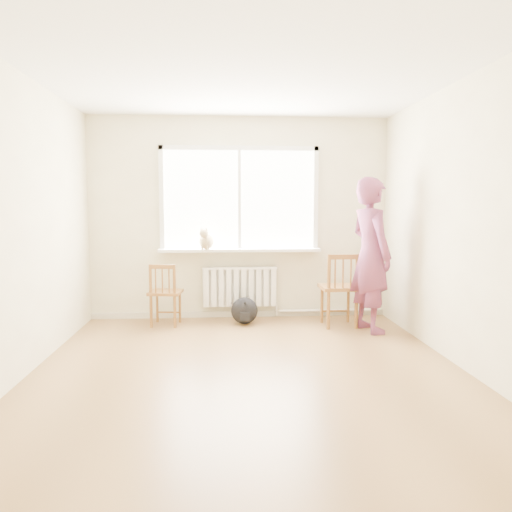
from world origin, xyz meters
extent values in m
plane|color=olive|center=(0.00, 0.00, 0.00)|extent=(4.50, 4.50, 0.00)
plane|color=white|center=(0.00, 0.00, 2.70)|extent=(4.50, 4.50, 0.00)
cube|color=beige|center=(0.00, 2.25, 1.35)|extent=(4.00, 0.01, 2.70)
cube|color=white|center=(0.00, 2.23, 1.60)|extent=(2.00, 0.02, 1.30)
cube|color=white|center=(0.00, 2.21, 2.28)|extent=(2.12, 0.05, 0.06)
cube|color=white|center=(-1.03, 2.21, 1.60)|extent=(0.06, 0.05, 1.42)
cube|color=white|center=(1.03, 2.21, 1.60)|extent=(0.06, 0.05, 1.42)
cube|color=white|center=(0.00, 2.21, 1.60)|extent=(0.04, 0.05, 1.30)
cube|color=white|center=(0.00, 2.14, 0.93)|extent=(2.15, 0.22, 0.04)
cube|color=white|center=(0.00, 2.20, 0.43)|extent=(1.00, 0.02, 0.55)
cube|color=white|center=(0.00, 2.15, 0.43)|extent=(1.00, 0.10, 0.51)
cube|color=white|center=(0.00, 2.15, 0.69)|extent=(1.00, 0.12, 0.03)
cylinder|color=silver|center=(1.25, 2.19, 0.08)|extent=(1.40, 0.04, 0.04)
cube|color=beige|center=(0.00, 2.23, 0.04)|extent=(4.00, 0.03, 0.08)
cube|color=olive|center=(-0.96, 1.84, 0.42)|extent=(0.44, 0.42, 0.04)
cylinder|color=olive|center=(-0.79, 1.97, 0.21)|extent=(0.03, 0.03, 0.42)
cylinder|color=olive|center=(-1.09, 2.01, 0.21)|extent=(0.03, 0.03, 0.42)
cylinder|color=olive|center=(-0.83, 1.67, 0.21)|extent=(0.03, 0.03, 0.42)
cylinder|color=olive|center=(-1.13, 1.71, 0.21)|extent=(0.03, 0.03, 0.42)
cylinder|color=olive|center=(-0.83, 1.67, 0.40)|extent=(0.04, 0.04, 0.80)
cylinder|color=olive|center=(-1.13, 1.71, 0.40)|extent=(0.04, 0.04, 0.80)
cube|color=olive|center=(-0.98, 1.69, 0.77)|extent=(0.32, 0.07, 0.05)
cylinder|color=olive|center=(-0.90, 1.68, 0.60)|extent=(0.02, 0.02, 0.32)
cylinder|color=olive|center=(-0.98, 1.69, 0.60)|extent=(0.02, 0.02, 0.32)
cylinder|color=olive|center=(-1.06, 1.70, 0.60)|extent=(0.02, 0.02, 0.32)
cube|color=olive|center=(1.24, 1.65, 0.49)|extent=(0.47, 0.45, 0.04)
cylinder|color=olive|center=(1.41, 1.83, 0.25)|extent=(0.04, 0.04, 0.49)
cylinder|color=olive|center=(1.06, 1.82, 0.25)|extent=(0.04, 0.04, 0.49)
cylinder|color=olive|center=(1.42, 1.48, 0.25)|extent=(0.04, 0.04, 0.49)
cylinder|color=olive|center=(1.06, 1.47, 0.25)|extent=(0.04, 0.04, 0.49)
cylinder|color=olive|center=(1.42, 1.48, 0.47)|extent=(0.04, 0.04, 0.93)
cylinder|color=olive|center=(1.06, 1.47, 0.47)|extent=(0.04, 0.04, 0.93)
cube|color=olive|center=(1.24, 1.47, 0.90)|extent=(0.38, 0.05, 0.06)
cylinder|color=olive|center=(1.34, 1.47, 0.70)|extent=(0.02, 0.02, 0.37)
cylinder|color=olive|center=(1.24, 1.47, 0.70)|extent=(0.02, 0.02, 0.37)
cylinder|color=olive|center=(1.14, 1.47, 0.70)|extent=(0.02, 0.02, 0.37)
imported|color=#CB435A|center=(1.55, 1.37, 0.93)|extent=(0.61, 0.77, 1.86)
ellipsoid|color=#CAB68A|center=(-0.44, 2.07, 1.06)|extent=(0.25, 0.32, 0.21)
sphere|color=#CAB68A|center=(-0.47, 1.93, 1.17)|extent=(0.12, 0.12, 0.12)
cone|color=#CAB68A|center=(-0.50, 1.94, 1.22)|extent=(0.04, 0.04, 0.05)
cone|color=#CAB68A|center=(-0.44, 1.93, 1.22)|extent=(0.04, 0.04, 0.05)
cylinder|color=#CAB68A|center=(-0.41, 2.22, 0.99)|extent=(0.06, 0.20, 0.03)
cylinder|color=#CAB68A|center=(-0.49, 1.97, 1.00)|extent=(0.03, 0.03, 0.11)
cylinder|color=#CAB68A|center=(-0.43, 1.96, 1.00)|extent=(0.03, 0.03, 0.11)
ellipsoid|color=black|center=(0.05, 1.82, 0.17)|extent=(0.39, 0.32, 0.35)
camera|label=1|loc=(-0.24, -4.49, 1.52)|focal=35.00mm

